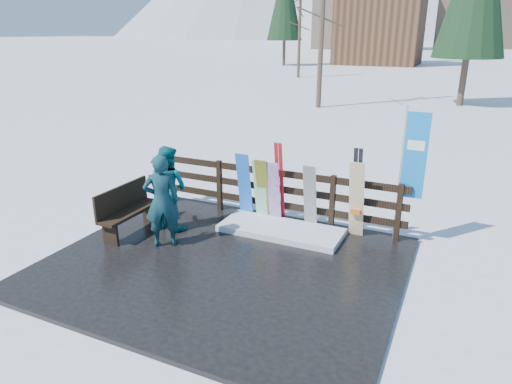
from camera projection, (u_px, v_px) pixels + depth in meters
The scene contains 18 objects.
ground at pixel (224, 266), 8.04m from camera, with size 700.00×700.00×0.00m, color white.
deck at pixel (224, 264), 8.03m from camera, with size 6.00×5.00×0.08m, color black.
fence at pixel (273, 190), 9.67m from camera, with size 5.60×0.10×1.15m.
snow_patch at pixel (281, 230), 9.19m from camera, with size 2.46×1.00×0.12m, color white.
bench at pixel (127, 208), 9.07m from camera, with size 0.41×1.50×0.97m.
snowboard_0 at pixel (245, 186), 9.69m from camera, with size 0.30×0.03×1.48m, color blue.
snowboard_1 at pixel (260, 191), 9.55m from camera, with size 0.27×0.03×1.39m, color white.
snowboard_2 at pixel (263, 191), 9.53m from camera, with size 0.26×0.03×1.42m, color yellow.
snowboard_3 at pixel (274, 193), 9.43m from camera, with size 0.26×0.03×1.38m, color white.
snowboard_4 at pixel (310, 198), 9.12m from camera, with size 0.26×0.03×1.41m, color black.
snowboard_5 at pixel (356, 200), 8.71m from camera, with size 0.28×0.03×1.61m, color white.
ski_pair_a at pixel (280, 183), 9.39m from camera, with size 0.17×0.30×1.77m.
ski_pair_b at pixel (357, 193), 8.74m from camera, with size 0.17×0.30×1.82m.
rental_flag at pixel (411, 161), 8.32m from camera, with size 0.45×0.04×2.60m.
person_front at pixel (162, 201), 8.39m from camera, with size 0.65×0.42×1.77m, color #185550.
person_back at pixel (168, 187), 9.20m from camera, with size 0.84×0.65×1.72m, color #0A6569.
resort_buildings at pixel (473, 4), 103.03m from camera, with size 73.00×87.60×22.60m.
trees at pixel (472, 10), 45.55m from camera, with size 42.26×68.60×13.37m.
Camera 1 is at (3.54, -6.24, 3.91)m, focal length 32.00 mm.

